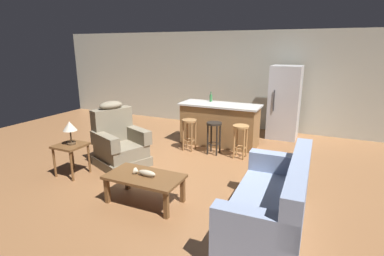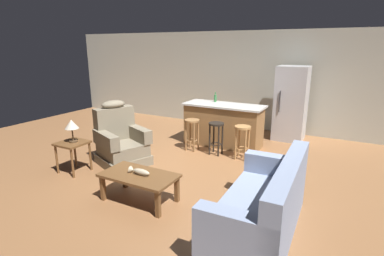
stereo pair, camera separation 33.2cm
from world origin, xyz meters
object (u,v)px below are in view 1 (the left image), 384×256
(coffee_table, at_px, (144,179))
(kitchen_island, at_px, (220,124))
(bar_stool_right, at_px, (241,135))
(recliner_near_lamp, at_px, (119,143))
(bar_stool_middle, at_px, (214,132))
(bottle_tall_green, at_px, (211,98))
(table_lamp, at_px, (70,127))
(refrigerator, at_px, (284,102))
(bar_stool_left, at_px, (189,129))
(end_table, at_px, (71,150))
(couch, at_px, (273,205))
(fish_figurine, at_px, (145,173))

(coffee_table, relative_size, kitchen_island, 0.61)
(coffee_table, distance_m, bar_stool_right, 2.46)
(recliner_near_lamp, bearing_deg, kitchen_island, 78.38)
(bar_stool_middle, xyz_separation_m, bottle_tall_green, (-0.41, 0.84, 0.56))
(recliner_near_lamp, xyz_separation_m, table_lamp, (-0.42, -0.74, 0.45))
(recliner_near_lamp, relative_size, kitchen_island, 0.67)
(table_lamp, xyz_separation_m, refrigerator, (2.97, 3.87, 0.01))
(bar_stool_left, distance_m, bottle_tall_green, 1.02)
(end_table, bearing_deg, refrigerator, 52.40)
(refrigerator, bearing_deg, end_table, -127.60)
(bar_stool_middle, bearing_deg, table_lamp, -132.17)
(couch, relative_size, end_table, 3.44)
(recliner_near_lamp, bearing_deg, refrigerator, 73.64)
(end_table, relative_size, kitchen_island, 0.31)
(table_lamp, bearing_deg, couch, -3.41)
(table_lamp, height_order, kitchen_island, table_lamp)
(kitchen_island, relative_size, refrigerator, 1.02)
(couch, height_order, kitchen_island, kitchen_island)
(end_table, distance_m, bar_stool_right, 3.19)
(fish_figurine, bearing_deg, bar_stool_right, 72.80)
(bar_stool_left, bearing_deg, kitchen_island, 53.65)
(bar_stool_middle, height_order, bar_stool_right, same)
(table_lamp, height_order, bar_stool_left, table_lamp)
(table_lamp, height_order, bar_stool_middle, table_lamp)
(bar_stool_right, xyz_separation_m, bottle_tall_green, (-0.98, 0.84, 0.56))
(bar_stool_middle, bearing_deg, bar_stool_left, 180.00)
(couch, xyz_separation_m, recliner_near_lamp, (-3.06, 0.95, 0.08))
(bar_stool_left, relative_size, bottle_tall_green, 2.97)
(fish_figurine, relative_size, bottle_tall_green, 1.48)
(couch, xyz_separation_m, end_table, (-3.50, 0.19, 0.12))
(bar_stool_middle, bearing_deg, refrigerator, 58.52)
(kitchen_island, bearing_deg, coffee_table, -91.21)
(table_lamp, distance_m, bar_stool_middle, 2.79)
(kitchen_island, distance_m, bar_stool_right, 0.92)
(bottle_tall_green, bearing_deg, recliner_near_lamp, -115.57)
(kitchen_island, bearing_deg, fish_figurine, -90.95)
(table_lamp, bearing_deg, bar_stool_middle, 47.83)
(fish_figurine, distance_m, refrigerator, 4.38)
(end_table, distance_m, bottle_tall_green, 3.29)
(bar_stool_right, xyz_separation_m, refrigerator, (0.55, 1.83, 0.41))
(bar_stool_right, bearing_deg, bar_stool_middle, 180.00)
(fish_figurine, relative_size, kitchen_island, 0.19)
(bottle_tall_green, bearing_deg, table_lamp, -116.63)
(recliner_near_lamp, xyz_separation_m, kitchen_island, (1.33, 1.93, 0.06))
(kitchen_island, relative_size, bar_stool_left, 2.65)
(couch, bearing_deg, kitchen_island, -60.61)
(end_table, bearing_deg, table_lamp, 31.01)
(fish_figurine, distance_m, couch, 1.79)
(fish_figurine, height_order, bar_stool_right, bar_stool_right)
(recliner_near_lamp, distance_m, kitchen_island, 2.34)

